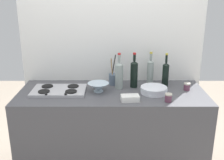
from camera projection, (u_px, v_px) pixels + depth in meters
The scene contains 13 objects.
counter_block at pixel (112, 133), 2.74m from camera, with size 1.80×0.70×0.90m, color #4C4C51.
backsplash_panel at pixel (112, 57), 2.88m from camera, with size 1.90×0.06×2.30m, color white.
stovetop_hob at pixel (59, 90), 2.60m from camera, with size 0.51×0.32×0.04m.
plate_stack at pixel (154, 90), 2.56m from camera, with size 0.26×0.26×0.07m.
wine_bottle_leftmost at pixel (165, 74), 2.71m from camera, with size 0.06×0.06×0.34m.
wine_bottle_mid_left at pixel (119, 75), 2.65m from camera, with size 0.08×0.08×0.36m.
wine_bottle_mid_right at pixel (134, 73), 2.69m from camera, with size 0.07×0.07×0.35m.
wine_bottle_rightmost at pixel (150, 71), 2.78m from camera, with size 0.07×0.07×0.34m.
mixing_bowl at pixel (98, 87), 2.59m from camera, with size 0.21×0.21×0.09m.
butter_dish at pixel (130, 98), 2.38m from camera, with size 0.16×0.10×0.05m, color white.
utensil_crock at pixel (114, 79), 2.79m from camera, with size 0.10×0.10×0.31m.
condiment_jar_front at pixel (168, 98), 2.36m from camera, with size 0.06×0.06×0.07m.
condiment_jar_rear at pixel (187, 87), 2.63m from camera, with size 0.06×0.06×0.07m.
Camera 1 is at (-0.00, -2.43, 1.83)m, focal length 43.34 mm.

